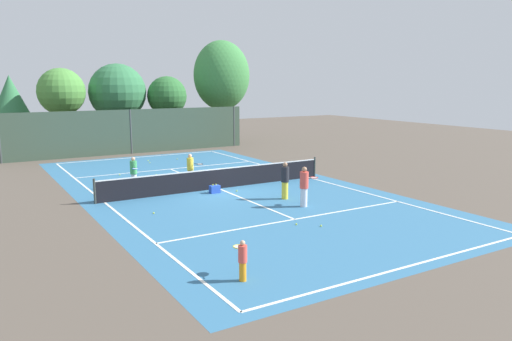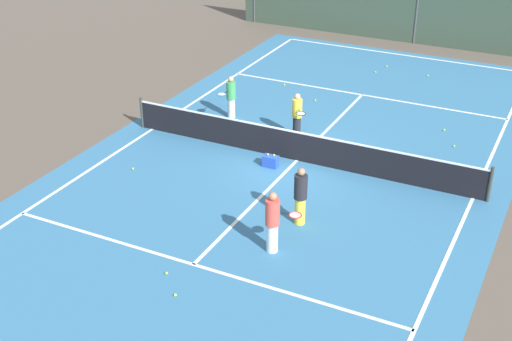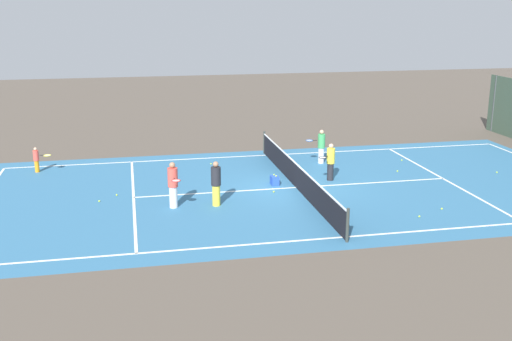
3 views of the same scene
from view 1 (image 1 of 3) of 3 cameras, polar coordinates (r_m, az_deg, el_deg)
The scene contains 27 objects.
ground_plane at distance 24.10m, azimuth -4.37°, elevation -2.11°, with size 80.00×80.00×0.00m, color brown.
court_surface at distance 24.10m, azimuth -4.37°, elevation -2.11°, with size 13.00×25.00×0.01m.
tennis_net at distance 24.00m, azimuth -4.39°, elevation -0.92°, with size 11.90×0.10×1.10m.
perimeter_fence at distance 36.78m, azimuth -14.32°, elevation 4.38°, with size 18.00×0.12×3.20m.
tree_0 at distance 39.16m, azimuth -21.66°, elevation 8.46°, with size 3.44×3.44×6.17m.
tree_1 at distance 40.44m, azimuth -15.77°, elevation 8.72°, with size 4.42×4.42×6.58m.
tree_2 at distance 42.74m, azimuth -4.00°, elevation 10.94°, with size 4.88×4.32×8.63m.
tree_3 at distance 40.64m, azimuth -26.63°, elevation 7.81°, with size 2.52×2.52×5.66m.
tree_4 at distance 40.59m, azimuth -10.28°, elevation 8.46°, with size 3.16×3.16×5.61m.
player_0 at distance 25.12m, azimuth -7.60°, elevation 0.20°, with size 0.73×0.86×1.56m.
player_1 at distance 20.52m, azimuth 5.63°, elevation -1.82°, with size 0.94×0.44×1.69m.
player_2 at distance 24.61m, azimuth -14.00°, elevation -0.21°, with size 0.42×0.91×1.57m.
player_3 at distance 13.02m, azimuth -1.59°, elevation -10.25°, with size 0.49×0.82×1.11m.
player_4 at distance 21.80m, azimuth 3.38°, elevation -1.13°, with size 0.36×0.36×1.66m.
ball_crate at distance 23.16m, azimuth -4.81°, elevation -2.17°, with size 0.47×0.29×0.43m.
tennis_ball_0 at distance 18.06m, azimuth 4.70°, elevation -6.22°, with size 0.07×0.07×0.07m, color #CCE533.
tennis_ball_1 at distance 28.90m, azimuth 0.29°, elevation 0.05°, with size 0.07×0.07×0.07m, color #CCE533.
tennis_ball_2 at distance 33.21m, azimuth -12.41°, elevation 1.14°, with size 0.07×0.07×0.07m, color #CCE533.
tennis_ball_3 at distance 23.41m, azimuth -2.24°, elevation -2.38°, with size 0.07×0.07×0.07m, color #CCE533.
tennis_ball_4 at distance 17.96m, azimuth 7.56°, elevation -6.37°, with size 0.07×0.07×0.07m, color #CCE533.
tennis_ball_5 at distance 28.06m, azimuth -11.51°, elevation -0.47°, with size 0.07×0.07×0.07m, color #CCE533.
tennis_ball_6 at distance 28.50m, azimuth -15.54°, elevation -0.47°, with size 0.07×0.07×0.07m, color #CCE533.
tennis_ball_7 at distance 33.51m, azimuth -9.13°, elevation 1.33°, with size 0.07×0.07×0.07m, color #CCE533.
tennis_ball_8 at distance 29.59m, azimuth -1.86°, elevation 0.28°, with size 0.07×0.07×0.07m, color #CCE533.
tennis_ball_9 at distance 19.91m, azimuth -11.79°, elevation -4.85°, with size 0.07×0.07×0.07m, color #CCE533.
tennis_ball_10 at distance 32.27m, azimuth -12.22°, elevation 0.89°, with size 0.07×0.07×0.07m, color #CCE533.
tennis_ball_11 at distance 24.66m, azimuth -6.88°, elevation -1.80°, with size 0.07×0.07×0.07m, color #CCE533.
Camera 1 is at (-10.56, -21.05, 5.13)m, focal length 34.48 mm.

